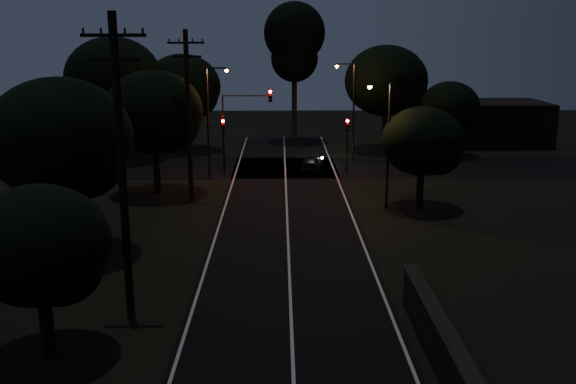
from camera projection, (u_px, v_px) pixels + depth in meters
name	position (u px, v px, depth m)	size (l,w,h in m)	color
road_surface	(287.00, 203.00, 39.73)	(60.00, 70.00, 0.03)	black
utility_pole_mid	(121.00, 165.00, 22.63)	(2.20, 0.30, 11.00)	black
utility_pole_far	(188.00, 113.00, 39.18)	(2.20, 0.30, 10.50)	black
tree_left_b	(43.00, 249.00, 20.10)	(4.50, 4.50, 5.72)	black
tree_left_c	(64.00, 142.00, 29.32)	(6.63, 6.63, 8.38)	black
tree_left_d	(157.00, 114.00, 41.04)	(6.32, 6.32, 8.02)	black
tree_far_nw	(185.00, 88.00, 56.48)	(6.73, 6.73, 8.53)	black
tree_far_w	(117.00, 80.00, 52.27)	(7.87, 7.87, 10.03)	black
tree_far_ne	(389.00, 83.00, 56.56)	(7.34, 7.34, 9.28)	black
tree_far_e	(452.00, 108.00, 54.22)	(4.99, 4.99, 6.33)	black
tree_right_a	(426.00, 143.00, 37.69)	(4.82, 4.82, 6.13)	black
tall_pine	(294.00, 41.00, 60.62)	(5.80, 5.80, 13.17)	black
building_left	(68.00, 123.00, 59.22)	(10.00, 8.00, 4.40)	black
building_right	(495.00, 123.00, 60.72)	(9.00, 7.00, 4.00)	black
signal_left	(223.00, 136.00, 47.59)	(0.28, 0.35, 4.10)	black
signal_right	(347.00, 136.00, 47.70)	(0.28, 0.35, 4.10)	black
signal_mast	(246.00, 116.00, 47.25)	(3.70, 0.35, 6.25)	black
streetlight_a	(210.00, 115.00, 45.22)	(1.66, 0.26, 8.00)	black
streetlight_b	(351.00, 105.00, 51.17)	(1.66, 0.26, 8.00)	black
streetlight_c	(386.00, 137.00, 37.66)	(1.46, 0.26, 7.50)	black
car	(312.00, 162.00, 49.13)	(1.49, 3.69, 1.26)	black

